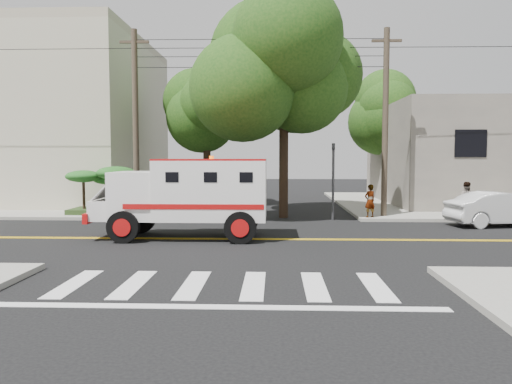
{
  "coord_description": "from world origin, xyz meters",
  "views": [
    {
      "loc": [
        1.09,
        -17.79,
        2.95
      ],
      "look_at": [
        0.35,
        1.5,
        1.6
      ],
      "focal_mm": 35.0,
      "sensor_mm": 36.0,
      "label": 1
    }
  ],
  "objects_px": {
    "parked_sedan": "(500,209)",
    "pedestrian_b": "(466,199)",
    "pedestrian_a": "(370,201)",
    "armored_truck": "(189,193)"
  },
  "relations": [
    {
      "from": "armored_truck",
      "to": "pedestrian_b",
      "type": "distance_m",
      "value": 13.46
    },
    {
      "from": "armored_truck",
      "to": "parked_sedan",
      "type": "distance_m",
      "value": 13.3
    },
    {
      "from": "armored_truck",
      "to": "parked_sedan",
      "type": "xyz_separation_m",
      "value": [
        12.76,
        3.63,
        -0.91
      ]
    },
    {
      "from": "parked_sedan",
      "to": "pedestrian_b",
      "type": "xyz_separation_m",
      "value": [
        -0.65,
        2.19,
        0.24
      ]
    },
    {
      "from": "pedestrian_a",
      "to": "armored_truck",
      "type": "bearing_deg",
      "value": 7.81
    },
    {
      "from": "parked_sedan",
      "to": "pedestrian_b",
      "type": "relative_size",
      "value": 2.71
    },
    {
      "from": "armored_truck",
      "to": "pedestrian_a",
      "type": "relative_size",
      "value": 4.13
    },
    {
      "from": "armored_truck",
      "to": "pedestrian_b",
      "type": "bearing_deg",
      "value": 25.42
    },
    {
      "from": "armored_truck",
      "to": "parked_sedan",
      "type": "height_order",
      "value": "armored_truck"
    },
    {
      "from": "pedestrian_a",
      "to": "pedestrian_b",
      "type": "relative_size",
      "value": 0.93
    }
  ]
}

